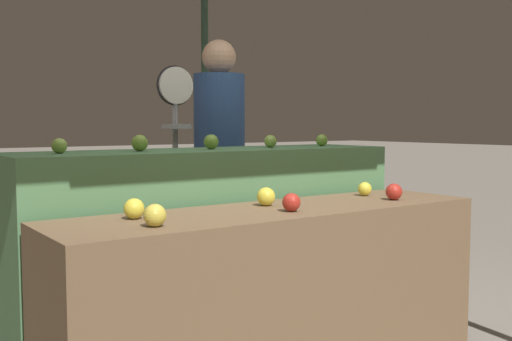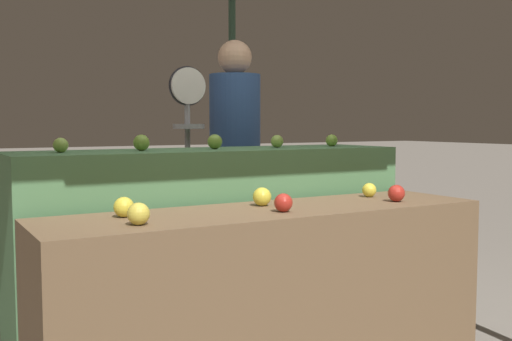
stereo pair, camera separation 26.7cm
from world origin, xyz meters
The scene contains 15 objects.
display_counter_front centered at (0.00, 0.00, 0.42)m, with size 2.10×0.55×0.84m, color brown.
display_counter_back centered at (0.00, 0.60, 0.55)m, with size 2.10×0.55×1.09m, color #4C7A4C.
apple_front_0 centered at (-0.67, -0.12, 0.89)m, with size 0.09×0.09×0.09m, color gold.
apple_front_1 centered at (-0.01, -0.11, 0.88)m, with size 0.08×0.08×0.08m, color #AD281E.
apple_front_2 centered at (0.66, -0.10, 0.89)m, with size 0.08×0.08×0.08m, color #AD281E.
apple_front_3 centered at (-0.65, 0.10, 0.89)m, with size 0.08×0.08×0.08m, color gold.
apple_front_4 centered at (0.01, 0.10, 0.89)m, with size 0.09×0.09×0.09m, color gold.
apple_front_5 centered at (0.67, 0.12, 0.88)m, with size 0.07×0.07×0.07m, color gold.
apple_back_0 centered at (-0.79, 0.60, 1.13)m, with size 0.07×0.07×0.07m, color #8EB247.
apple_back_1 centered at (-0.40, 0.60, 1.13)m, with size 0.08×0.08×0.08m, color #7AA338.
apple_back_2 centered at (0.01, 0.59, 1.13)m, with size 0.08×0.08×0.08m, color #7AA338.
apple_back_3 centered at (0.40, 0.60, 1.13)m, with size 0.07×0.07×0.07m, color #8EB247.
apple_back_4 centered at (0.79, 0.59, 1.13)m, with size 0.07×0.07×0.07m, color #7AA338.
produce_scale centered at (0.13, 1.23, 1.14)m, with size 0.25×0.20×1.59m.
person_vendor_at_scale centered at (0.58, 1.44, 1.05)m, with size 0.48×0.48×1.81m.
Camera 2 is at (-1.41, -2.28, 1.23)m, focal length 42.00 mm.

